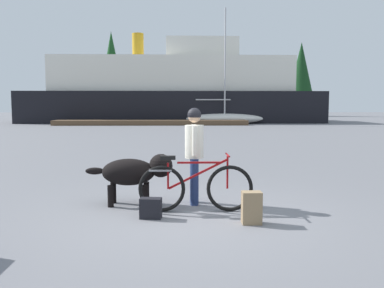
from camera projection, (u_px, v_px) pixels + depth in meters
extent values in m
plane|color=slate|center=(187.00, 217.00, 6.30)|extent=(160.00, 160.00, 0.00)
torus|color=black|center=(230.00, 188.00, 6.57)|extent=(0.75, 0.06, 0.75)
torus|color=black|center=(162.00, 189.00, 6.54)|extent=(0.75, 0.06, 0.75)
cube|color=maroon|center=(199.00, 163.00, 6.52)|extent=(0.70, 0.03, 0.03)
cube|color=maroon|center=(198.00, 174.00, 6.53)|extent=(0.94, 0.03, 0.49)
cylinder|color=maroon|center=(168.00, 176.00, 6.52)|extent=(0.03, 0.03, 0.42)
cylinder|color=maroon|center=(227.00, 172.00, 6.55)|extent=(0.03, 0.03, 0.52)
cube|color=black|center=(168.00, 158.00, 6.49)|extent=(0.24, 0.10, 0.06)
cylinder|color=maroon|center=(228.00, 155.00, 6.52)|extent=(0.03, 0.44, 0.03)
cube|color=slate|center=(160.00, 170.00, 6.51)|extent=(0.36, 0.14, 0.02)
cylinder|color=navy|center=(194.00, 180.00, 7.19)|extent=(0.14, 0.14, 0.80)
cylinder|color=navy|center=(194.00, 182.00, 6.97)|extent=(0.14, 0.14, 0.80)
cylinder|color=silver|center=(194.00, 142.00, 7.02)|extent=(0.32, 0.32, 0.56)
cylinder|color=silver|center=(194.00, 139.00, 7.23)|extent=(0.09, 0.09, 0.50)
cylinder|color=silver|center=(195.00, 141.00, 6.80)|extent=(0.09, 0.09, 0.50)
sphere|color=tan|center=(194.00, 116.00, 6.98)|extent=(0.22, 0.22, 0.22)
sphere|color=black|center=(194.00, 115.00, 6.97)|extent=(0.23, 0.23, 0.23)
ellipsoid|color=black|center=(129.00, 172.00, 6.99)|extent=(0.90, 0.53, 0.45)
sphere|color=black|center=(161.00, 166.00, 6.99)|extent=(0.40, 0.40, 0.40)
ellipsoid|color=black|center=(95.00, 171.00, 6.97)|extent=(0.32, 0.12, 0.12)
cylinder|color=black|center=(146.00, 192.00, 7.18)|extent=(0.10, 0.10, 0.37)
cylinder|color=black|center=(145.00, 196.00, 6.89)|extent=(0.10, 0.10, 0.37)
cylinder|color=black|center=(113.00, 192.00, 7.16)|extent=(0.10, 0.10, 0.37)
cylinder|color=black|center=(111.00, 196.00, 6.87)|extent=(0.10, 0.10, 0.37)
cube|color=#8C7251|center=(252.00, 208.00, 5.91)|extent=(0.28, 0.20, 0.47)
cube|color=black|center=(151.00, 208.00, 6.19)|extent=(0.34, 0.22, 0.31)
cube|color=brown|center=(151.00, 122.00, 34.05)|extent=(15.84, 2.30, 0.40)
cube|color=black|center=(173.00, 107.00, 40.16)|extent=(27.70, 8.62, 2.87)
cube|color=silver|center=(173.00, 76.00, 39.86)|extent=(22.16, 7.24, 3.20)
cube|color=silver|center=(201.00, 50.00, 39.71)|extent=(6.65, 5.17, 1.80)
cylinder|color=#BF8C19|center=(138.00, 46.00, 39.48)|extent=(1.10, 1.10, 2.40)
ellipsoid|color=silver|center=(225.00, 119.00, 35.76)|extent=(6.73, 1.88, 0.90)
cylinder|color=#B2B2B7|center=(225.00, 61.00, 35.28)|extent=(0.14, 0.14, 8.98)
cylinder|color=#B2B2B7|center=(213.00, 100.00, 35.56)|extent=(3.03, 0.10, 0.10)
cylinder|color=#4C331E|center=(112.00, 108.00, 58.99)|extent=(0.45, 0.45, 2.19)
cone|color=#19471E|center=(112.00, 66.00, 58.41)|extent=(3.77, 3.77, 9.79)
cylinder|color=#4C331E|center=(200.00, 106.00, 58.11)|extent=(0.44, 0.44, 2.92)
cone|color=#1E4C28|center=(200.00, 71.00, 57.64)|extent=(3.06, 3.06, 6.80)
cylinder|color=#4C331E|center=(300.00, 106.00, 59.04)|extent=(0.41, 0.41, 2.76)
cone|color=#143819|center=(301.00, 70.00, 58.54)|extent=(3.57, 3.57, 7.70)
cylinder|color=#4C331E|center=(137.00, 108.00, 63.70)|extent=(0.39, 0.39, 2.22)
cone|color=#1E4C28|center=(137.00, 70.00, 63.14)|extent=(3.18, 3.18, 9.48)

